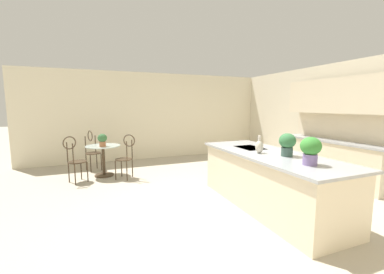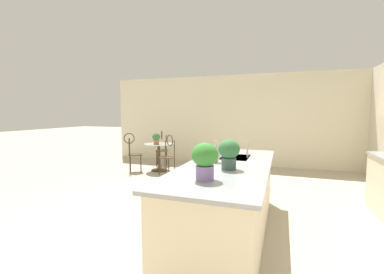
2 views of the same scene
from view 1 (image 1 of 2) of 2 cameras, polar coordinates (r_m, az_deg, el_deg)
The scene contains 15 objects.
ground_plane at distance 4.27m, azimuth 5.24°, elevation -16.02°, with size 40.00×40.00×0.00m, color #B2A893.
wall_back at distance 6.48m, azimuth 35.68°, elevation 2.97°, with size 9.00×0.12×2.70m, color beige.
wall_left_window at distance 7.96m, azimuth -8.73°, elevation 4.83°, with size 0.12×7.80×2.70m, color beige.
kitchen_island at distance 4.32m, azimuth 17.42°, elevation -9.51°, with size 2.80×1.06×0.92m.
back_counter_run at distance 6.44m, azimuth 29.92°, elevation -4.35°, with size 2.44×0.64×1.52m.
upper_cabinet_run at distance 6.31m, azimuth 30.60°, elevation 8.25°, with size 2.40×0.36×0.76m.
bistro_table at distance 6.27m, azimuth -19.92°, elevation -4.54°, with size 0.80×0.80×0.74m.
chair_near_window at distance 5.92m, azimuth -25.65°, elevation -4.26°, with size 0.52×0.52×1.04m.
chair_by_island at distance 5.83m, azimuth -15.14°, elevation -3.95°, with size 0.53×0.53×1.04m.
chair_toward_desk at distance 6.90m, azimuth -22.22°, elevation -2.52°, with size 0.52×0.50×1.04m.
sink_faucet at distance 4.73m, azimuth 15.20°, elevation -0.94°, with size 0.02×0.02×0.22m, color #B2B5BA.
potted_plant_on_table at distance 6.05m, azimuth -20.14°, elevation -0.50°, with size 0.21×0.21×0.30m.
potted_plant_counter_far at distance 3.53m, azimuth 25.89°, elevation -2.53°, with size 0.26×0.26×0.37m.
potted_plant_counter_near at distance 4.00m, azimuth 21.32°, elevation -1.34°, with size 0.25×0.25×0.35m.
vase_on_counter at distance 4.12m, azimuth 15.41°, elevation -2.14°, with size 0.13×0.13×0.29m.
Camera 1 is at (3.48, -1.79, 1.69)m, focal length 22.91 mm.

